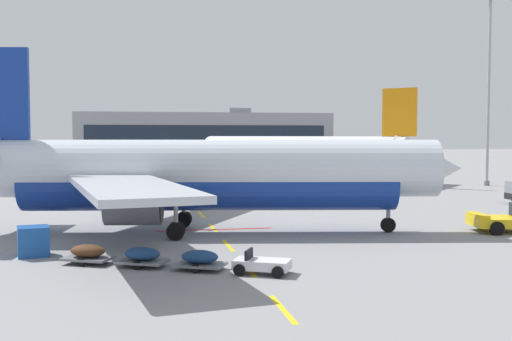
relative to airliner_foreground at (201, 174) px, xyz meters
name	(u,v)px	position (x,y,z in m)	size (l,w,h in m)	color
ground	(403,198)	(23.03, 19.26, -3.95)	(400.00, 400.00, 0.00)	gray
apron_paint_markings	(194,206)	(1.03, 15.76, -3.95)	(8.00, 93.95, 0.01)	yellow
airliner_foreground	(201,174)	(0.00, 0.00, 0.00)	(34.73, 34.12, 12.20)	silver
airliner_mid_left	(304,153)	(18.83, 42.84, 0.08)	(30.40, 29.20, 12.44)	silver
baggage_train	(171,258)	(-2.64, -10.87, -3.42)	(11.07, 6.40, 1.14)	silver
uld_cargo_container	(33,241)	(-9.73, -6.22, -3.15)	(1.87, 1.84, 1.60)	#194C9E
apron_light_mast_far	(489,67)	(40.18, 31.87, 11.25)	(1.80, 1.80, 24.38)	slate
terminal_satellite	(203,136)	(14.66, 132.28, 2.23)	(67.40, 24.88, 13.93)	gray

